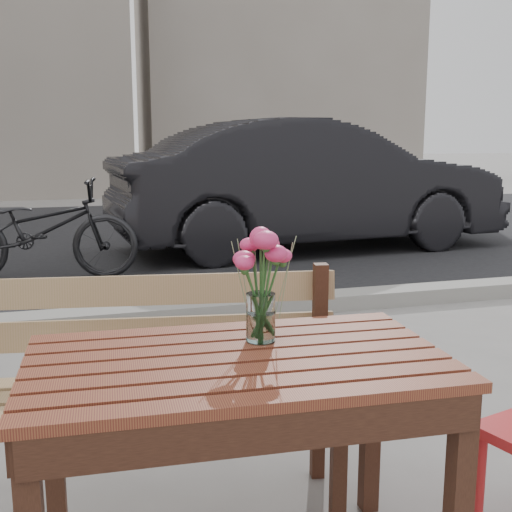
{
  "coord_description": "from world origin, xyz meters",
  "views": [
    {
      "loc": [
        -0.36,
        -1.45,
        1.32
      ],
      "look_at": [
        0.16,
        0.36,
        0.97
      ],
      "focal_mm": 45.0,
      "sensor_mm": 36.0,
      "label": 1
    }
  ],
  "objects_px": {
    "main_table": "(238,396)",
    "parked_car": "(308,185)",
    "bicycle": "(40,230)",
    "main_vase": "(261,271)"
  },
  "relations": [
    {
      "from": "bicycle",
      "to": "main_table",
      "type": "bearing_deg",
      "value": -162.71
    },
    {
      "from": "main_table",
      "to": "bicycle",
      "type": "xyz_separation_m",
      "value": [
        -0.71,
        4.52,
        -0.13
      ]
    },
    {
      "from": "parked_car",
      "to": "bicycle",
      "type": "height_order",
      "value": "parked_car"
    },
    {
      "from": "parked_car",
      "to": "bicycle",
      "type": "relative_size",
      "value": 2.56
    },
    {
      "from": "main_table",
      "to": "parked_car",
      "type": "distance_m",
      "value": 5.84
    },
    {
      "from": "main_vase",
      "to": "bicycle",
      "type": "bearing_deg",
      "value": 100.44
    },
    {
      "from": "main_table",
      "to": "bicycle",
      "type": "relative_size",
      "value": 0.68
    },
    {
      "from": "main_table",
      "to": "bicycle",
      "type": "height_order",
      "value": "bicycle"
    },
    {
      "from": "parked_car",
      "to": "main_table",
      "type": "bearing_deg",
      "value": 153.06
    },
    {
      "from": "main_table",
      "to": "main_vase",
      "type": "height_order",
      "value": "main_vase"
    }
  ]
}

